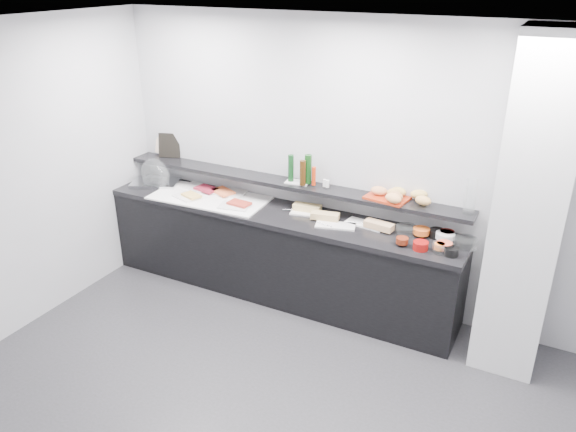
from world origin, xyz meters
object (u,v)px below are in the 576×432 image
at_px(cloche_base, 155,183).
at_px(condiment_tray, 297,182).
at_px(sandwich_plate_mid, 335,225).
at_px(carafe, 470,197).
at_px(framed_print, 169,145).
at_px(bread_tray, 387,198).

xyz_separation_m(cloche_base, condiment_tray, (1.63, 0.16, 0.24)).
relative_size(cloche_base, sandwich_plate_mid, 1.36).
bearing_deg(carafe, framed_print, 178.72).
distance_m(cloche_base, carafe, 3.25).
bearing_deg(condiment_tray, framed_print, 169.07).
relative_size(cloche_base, carafe, 1.62).
xyz_separation_m(sandwich_plate_mid, framed_print, (-2.10, 0.32, 0.37)).
relative_size(cloche_base, bread_tray, 1.33).
relative_size(framed_print, bread_tray, 0.71).
bearing_deg(framed_print, cloche_base, -117.28).
height_order(framed_print, condiment_tray, framed_print).
xyz_separation_m(cloche_base, carafe, (3.23, 0.17, 0.38)).
distance_m(framed_print, condiment_tray, 1.60).
distance_m(cloche_base, bread_tray, 2.54).
bearing_deg(cloche_base, carafe, -19.21).
bearing_deg(condiment_tray, cloche_base, 177.49).
xyz_separation_m(cloche_base, sandwich_plate_mid, (2.13, -0.08, -0.01)).
bearing_deg(carafe, cloche_base, -177.04).
bearing_deg(sandwich_plate_mid, framed_print, 156.00).
distance_m(cloche_base, condiment_tray, 1.65).
height_order(condiment_tray, carafe, carafe).
bearing_deg(framed_print, condiment_tray, -21.33).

